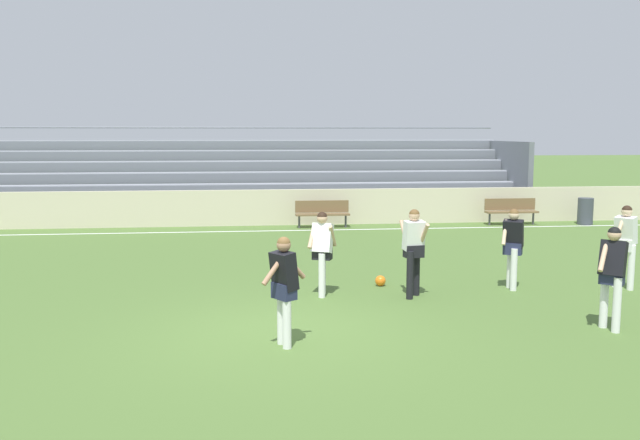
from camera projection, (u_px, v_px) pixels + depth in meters
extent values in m
plane|color=#4C6B30|center=(280.00, 335.00, 10.51)|extent=(160.00, 160.00, 0.00)
cube|color=white|center=(263.00, 231.00, 21.58)|extent=(44.00, 0.12, 0.01)
cube|color=beige|center=(262.00, 208.00, 22.83)|extent=(48.00, 0.16, 1.22)
cube|color=#9EA3AD|center=(223.00, 210.00, 23.95)|extent=(22.96, 0.36, 0.08)
cube|color=slate|center=(223.00, 216.00, 23.78)|extent=(22.96, 0.04, 0.40)
cube|color=#9EA3AD|center=(224.00, 197.00, 24.58)|extent=(22.96, 0.36, 0.08)
cube|color=slate|center=(223.00, 203.00, 24.41)|extent=(22.96, 0.04, 0.40)
cube|color=#9EA3AD|center=(224.00, 185.00, 25.20)|extent=(22.96, 0.36, 0.08)
cube|color=slate|center=(224.00, 190.00, 25.03)|extent=(22.96, 0.04, 0.40)
cube|color=#9EA3AD|center=(224.00, 173.00, 25.83)|extent=(22.96, 0.36, 0.08)
cube|color=slate|center=(224.00, 178.00, 25.66)|extent=(22.96, 0.04, 0.40)
cube|color=#9EA3AD|center=(225.00, 162.00, 26.45)|extent=(22.96, 0.36, 0.08)
cube|color=slate|center=(225.00, 167.00, 26.28)|extent=(22.96, 0.04, 0.40)
cube|color=#9EA3AD|center=(225.00, 151.00, 27.08)|extent=(22.96, 0.36, 0.08)
cube|color=slate|center=(225.00, 156.00, 26.91)|extent=(22.96, 0.04, 0.40)
cube|color=#9EA3AD|center=(225.00, 141.00, 27.70)|extent=(22.96, 0.36, 0.08)
cube|color=slate|center=(225.00, 146.00, 27.53)|extent=(22.96, 0.04, 0.40)
cube|color=slate|center=(507.00, 176.00, 27.08)|extent=(0.20, 4.49, 2.81)
cylinder|color=slate|center=(225.00, 128.00, 27.88)|extent=(22.96, 0.06, 0.06)
cube|color=brown|center=(323.00, 214.00, 22.24)|extent=(1.80, 0.40, 0.06)
cube|color=brown|center=(322.00, 206.00, 22.38)|extent=(1.80, 0.05, 0.40)
cylinder|color=#47474C|center=(299.00, 221.00, 22.18)|extent=(0.07, 0.07, 0.45)
cylinder|color=#47474C|center=(346.00, 221.00, 22.35)|extent=(0.07, 0.07, 0.45)
cube|color=brown|center=(512.00, 212.00, 22.95)|extent=(1.80, 0.40, 0.06)
cube|color=brown|center=(510.00, 204.00, 23.09)|extent=(1.80, 0.05, 0.40)
cylinder|color=#47474C|center=(490.00, 219.00, 22.89)|extent=(0.07, 0.07, 0.45)
cylinder|color=#47474C|center=(533.00, 218.00, 23.06)|extent=(0.07, 0.07, 0.45)
cylinder|color=#3D424C|center=(585.00, 211.00, 23.08)|extent=(0.52, 0.52, 0.92)
cylinder|color=black|center=(416.00, 272.00, 13.00)|extent=(0.13, 0.13, 0.92)
cylinder|color=black|center=(410.00, 275.00, 12.70)|extent=(0.13, 0.13, 0.92)
cube|color=black|center=(414.00, 251.00, 12.79)|extent=(0.39, 0.28, 0.24)
cube|color=white|center=(414.00, 236.00, 12.75)|extent=(0.42, 0.35, 0.58)
cylinder|color=#D6A884|center=(424.00, 235.00, 12.63)|extent=(0.14, 0.37, 0.47)
cylinder|color=#D6A884|center=(404.00, 233.00, 12.87)|extent=(0.14, 0.37, 0.47)
sphere|color=#D6A884|center=(414.00, 216.00, 12.70)|extent=(0.21, 0.21, 0.21)
sphere|color=brown|center=(414.00, 214.00, 12.70)|extent=(0.20, 0.20, 0.20)
cylinder|color=white|center=(322.00, 276.00, 12.83)|extent=(0.13, 0.13, 0.86)
cylinder|color=white|center=(322.00, 272.00, 13.11)|extent=(0.13, 0.13, 0.86)
cube|color=black|center=(322.00, 253.00, 12.91)|extent=(0.42, 0.34, 0.24)
cube|color=white|center=(322.00, 238.00, 12.87)|extent=(0.49, 0.48, 0.60)
cylinder|color=#D6A884|center=(312.00, 236.00, 12.86)|extent=(0.22, 0.38, 0.46)
cylinder|color=#D6A884|center=(332.00, 236.00, 12.88)|extent=(0.22, 0.38, 0.46)
sphere|color=#D6A884|center=(322.00, 218.00, 12.82)|extent=(0.21, 0.21, 0.21)
sphere|color=black|center=(322.00, 217.00, 12.82)|extent=(0.20, 0.20, 0.20)
cylinder|color=white|center=(510.00, 267.00, 13.64)|extent=(0.13, 0.13, 0.86)
cylinder|color=white|center=(514.00, 270.00, 13.39)|extent=(0.13, 0.13, 0.86)
cube|color=#232847|center=(513.00, 249.00, 13.46)|extent=(0.42, 0.37, 0.24)
cube|color=black|center=(513.00, 234.00, 13.42)|extent=(0.49, 0.47, 0.59)
cylinder|color=beige|center=(522.00, 232.00, 13.47)|extent=(0.22, 0.30, 0.50)
cylinder|color=beige|center=(505.00, 232.00, 13.36)|extent=(0.22, 0.30, 0.50)
sphere|color=beige|center=(514.00, 215.00, 13.37)|extent=(0.21, 0.21, 0.21)
sphere|color=brown|center=(514.00, 214.00, 13.37)|extent=(0.20, 0.20, 0.20)
cylinder|color=white|center=(282.00, 316.00, 10.00)|extent=(0.13, 0.13, 0.86)
cylinder|color=white|center=(287.00, 320.00, 9.79)|extent=(0.13, 0.13, 0.86)
cube|color=#232847|center=(284.00, 291.00, 9.84)|extent=(0.39, 0.42, 0.24)
cube|color=black|center=(284.00, 271.00, 9.80)|extent=(0.45, 0.48, 0.58)
cylinder|color=#A87A5B|center=(294.00, 267.00, 9.93)|extent=(0.39, 0.30, 0.43)
cylinder|color=#A87A5B|center=(274.00, 270.00, 9.67)|extent=(0.39, 0.30, 0.43)
sphere|color=#A87A5B|center=(284.00, 245.00, 9.75)|extent=(0.21, 0.21, 0.21)
sphere|color=brown|center=(284.00, 244.00, 9.75)|extent=(0.20, 0.20, 0.20)
cylinder|color=white|center=(617.00, 305.00, 10.57)|extent=(0.13, 0.13, 0.89)
cylinder|color=white|center=(604.00, 301.00, 10.85)|extent=(0.13, 0.13, 0.89)
cube|color=#232847|center=(612.00, 277.00, 10.65)|extent=(0.42, 0.40, 0.24)
cube|color=black|center=(613.00, 258.00, 10.61)|extent=(0.52, 0.52, 0.60)
cylinder|color=#D6A884|center=(603.00, 257.00, 10.53)|extent=(0.32, 0.35, 0.45)
cylinder|color=#D6A884|center=(623.00, 255.00, 10.68)|extent=(0.32, 0.35, 0.45)
sphere|color=#D6A884|center=(614.00, 234.00, 10.56)|extent=(0.21, 0.21, 0.21)
sphere|color=black|center=(614.00, 233.00, 10.56)|extent=(0.20, 0.20, 0.20)
cylinder|color=white|center=(616.00, 265.00, 13.70)|extent=(0.13, 0.13, 0.92)
cylinder|color=white|center=(631.00, 268.00, 13.43)|extent=(0.13, 0.13, 0.92)
cube|color=white|center=(625.00, 245.00, 13.51)|extent=(0.39, 0.42, 0.24)
cube|color=white|center=(626.00, 230.00, 13.47)|extent=(0.46, 0.48, 0.59)
cylinder|color=beige|center=(632.00, 228.00, 13.57)|extent=(0.31, 0.25, 0.49)
cylinder|color=beige|center=(619.00, 229.00, 13.36)|extent=(0.31, 0.25, 0.49)
sphere|color=beige|center=(627.00, 211.00, 13.42)|extent=(0.21, 0.21, 0.21)
sphere|color=black|center=(627.00, 210.00, 13.42)|extent=(0.20, 0.20, 0.20)
sphere|color=orange|center=(380.00, 281.00, 13.83)|extent=(0.22, 0.22, 0.22)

